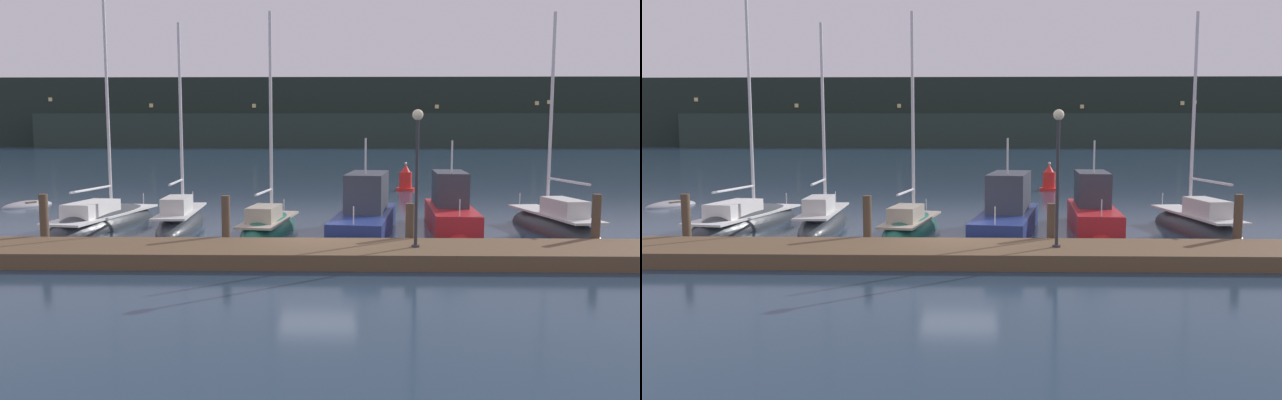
# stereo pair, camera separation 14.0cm
# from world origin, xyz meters

# --- Properties ---
(ground_plane) EXTENTS (400.00, 400.00, 0.00)m
(ground_plane) POSITION_xyz_m (0.00, 0.00, 0.00)
(ground_plane) COLOR #1E3347
(dock) EXTENTS (27.80, 2.80, 0.45)m
(dock) POSITION_xyz_m (0.00, -1.73, 0.23)
(dock) COLOR brown
(dock) RESTS_ON ground
(mooring_pile_0) EXTENTS (0.28, 0.28, 1.80)m
(mooring_pile_0) POSITION_xyz_m (-8.91, -0.08, 0.90)
(mooring_pile_0) COLOR #4C3D2D
(mooring_pile_0) RESTS_ON ground
(mooring_pile_1) EXTENTS (0.28, 0.28, 1.77)m
(mooring_pile_1) POSITION_xyz_m (-2.97, -0.08, 0.88)
(mooring_pile_1) COLOR #4C3D2D
(mooring_pile_1) RESTS_ON ground
(mooring_pile_2) EXTENTS (0.28, 0.28, 1.53)m
(mooring_pile_2) POSITION_xyz_m (2.97, -0.08, 0.76)
(mooring_pile_2) COLOR #4C3D2D
(mooring_pile_2) RESTS_ON ground
(mooring_pile_3) EXTENTS (0.28, 0.28, 1.84)m
(mooring_pile_3) POSITION_xyz_m (8.91, -0.08, 0.92)
(mooring_pile_3) COLOR #4C3D2D
(mooring_pile_3) RESTS_ON ground
(sailboat_berth_1) EXTENTS (3.21, 7.63, 11.62)m
(sailboat_berth_1) POSITION_xyz_m (-8.67, 4.48, 0.10)
(sailboat_berth_1) COLOR #2D3338
(sailboat_berth_1) RESTS_ON ground
(sailboat_berth_2) EXTENTS (1.80, 6.12, 8.69)m
(sailboat_berth_2) POSITION_xyz_m (-5.59, 4.57, 0.14)
(sailboat_berth_2) COLOR #2D3338
(sailboat_berth_2) RESTS_ON ground
(sailboat_berth_3) EXTENTS (2.44, 5.61, 8.98)m
(sailboat_berth_3) POSITION_xyz_m (-1.94, 3.30, 0.11)
(sailboat_berth_3) COLOR #195647
(sailboat_berth_3) RESTS_ON ground
(motorboat_berth_4) EXTENTS (3.27, 7.51, 4.14)m
(motorboat_berth_4) POSITION_xyz_m (1.72, 3.60, 0.40)
(motorboat_berth_4) COLOR navy
(motorboat_berth_4) RESTS_ON ground
(motorboat_berth_5) EXTENTS (2.28, 6.47, 4.06)m
(motorboat_berth_5) POSITION_xyz_m (5.13, 4.46, 0.40)
(motorboat_berth_5) COLOR red
(motorboat_berth_5) RESTS_ON ground
(sailboat_berth_6) EXTENTS (2.43, 6.47, 9.02)m
(sailboat_berth_6) POSITION_xyz_m (8.89, 3.60, 0.13)
(sailboat_berth_6) COLOR #2D3338
(sailboat_berth_6) RESTS_ON ground
(channel_buoy) EXTENTS (1.20, 1.20, 1.79)m
(channel_buoy) POSITION_xyz_m (5.11, 19.61, 0.65)
(channel_buoy) COLOR red
(channel_buoy) RESTS_ON ground
(dock_lamppost) EXTENTS (0.32, 0.32, 4.02)m
(dock_lamppost) POSITION_xyz_m (2.93, -1.84, 3.14)
(dock_lamppost) COLOR #2D2D33
(dock_lamppost) RESTS_ON dock
(hillside_backdrop) EXTENTS (240.00, 23.00, 14.68)m
(hillside_backdrop) POSITION_xyz_m (1.73, 119.59, 6.76)
(hillside_backdrop) COLOR #1E2823
(hillside_backdrop) RESTS_ON ground
(rowboat_adrift) EXTENTS (2.22, 2.89, 0.56)m
(rowboat_adrift) POSITION_xyz_m (-14.98, 11.03, 0.00)
(rowboat_adrift) COLOR gray
(rowboat_adrift) RESTS_ON ground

